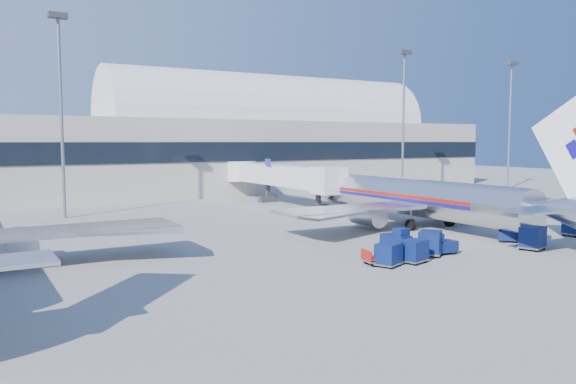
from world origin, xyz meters
TOP-DOWN VIEW (x-y plane):
  - ground at (0.00, 0.00)m, footprint 260.00×260.00m
  - terminal at (-13.60, 55.96)m, footprint 170.00×28.15m
  - airliner_main at (10.00, 4.51)m, footprint 32.00×37.26m
  - jetbridge_near at (7.60, 30.81)m, footprint 4.40×27.50m
  - mast_west at (-20.00, 30.00)m, footprint 2.00×1.20m
  - mast_east at (30.00, 30.00)m, footprint 2.00×1.20m
  - mast_far_east at (55.00, 30.00)m, footprint 2.00×1.20m
  - barrier_near at (18.00, 2.00)m, footprint 3.00×0.55m
  - barrier_mid at (21.30, 2.00)m, footprint 3.00×0.55m
  - barrier_far at (24.60, 2.00)m, footprint 3.00×0.55m
  - tug_lead at (1.26, -6.25)m, footprint 2.66×1.50m
  - tug_right at (10.55, -5.62)m, footprint 2.54×2.70m
  - tug_left at (0.46, -2.39)m, footprint 1.49×2.61m
  - cart_train_a at (0.35, -6.24)m, footprint 2.66×2.57m
  - cart_train_b at (-2.48, -7.54)m, footprint 2.18×1.87m
  - cart_train_c at (-4.75, -7.48)m, footprint 2.22×1.99m
  - cart_solo_near at (9.06, -8.65)m, footprint 2.49×2.16m
  - cart_solo_far at (18.22, -6.39)m, footprint 2.14×1.69m
  - cart_open_red at (-4.98, -6.71)m, footprint 2.27×1.76m

SIDE VIEW (x-z plane):
  - ground at x=0.00m, z-range 0.00..0.00m
  - cart_open_red at x=-4.98m, z-range 0.12..0.68m
  - barrier_near at x=18.00m, z-range 0.00..0.90m
  - barrier_mid at x=21.30m, z-range 0.00..0.90m
  - barrier_far at x=24.60m, z-range 0.00..0.90m
  - tug_right at x=10.55m, z-range -0.07..1.55m
  - tug_left at x=0.46m, z-range -0.07..1.55m
  - tug_lead at x=1.26m, z-range -0.07..1.60m
  - cart_train_c at x=-4.75m, z-range 0.05..1.67m
  - cart_train_b at x=-2.48m, z-range 0.06..1.70m
  - cart_solo_far at x=18.22m, z-range 0.06..1.88m
  - cart_solo_near at x=9.06m, z-range 0.06..1.92m
  - cart_train_a at x=0.35m, z-range 0.06..1.93m
  - airliner_main at x=10.00m, z-range -3.11..8.96m
  - jetbridge_near at x=7.60m, z-range 0.80..7.05m
  - terminal at x=-13.60m, z-range -2.98..18.02m
  - mast_west at x=-20.00m, z-range 3.49..26.09m
  - mast_east at x=30.00m, z-range 3.49..26.09m
  - mast_far_east at x=55.00m, z-range 3.49..26.09m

